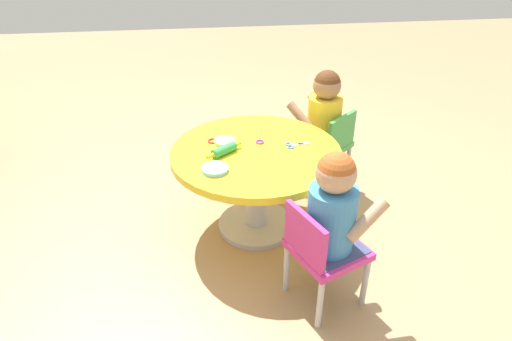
# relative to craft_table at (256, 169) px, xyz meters

# --- Properties ---
(ground_plane) EXTENTS (10.00, 10.00, 0.00)m
(ground_plane) POSITION_rel_craft_table_xyz_m (0.00, 0.00, -0.39)
(ground_plane) COLOR tan
(craft_table) EXTENTS (0.91, 0.91, 0.51)m
(craft_table) POSITION_rel_craft_table_xyz_m (0.00, 0.00, 0.00)
(craft_table) COLOR silver
(craft_table) RESTS_ON ground
(child_chair_left) EXTENTS (0.39, 0.39, 0.54)m
(child_chair_left) POSITION_rel_craft_table_xyz_m (-0.60, -0.22, -0.09)
(child_chair_left) COLOR #B7B7BC
(child_chair_left) RESTS_ON ground
(seated_child_left) EXTENTS (0.38, 0.42, 0.51)m
(seated_child_left) POSITION_rel_craft_table_xyz_m (-0.58, -0.25, 0.14)
(seated_child_left) COLOR #3F4772
(seated_child_left) RESTS_ON ground
(child_chair_right) EXTENTS (0.42, 0.42, 0.54)m
(child_chair_right) POSITION_rel_craft_table_xyz_m (0.38, -0.51, -0.09)
(child_chair_right) COLOR #B7B7BC
(child_chair_right) RESTS_ON ground
(seated_child_right) EXTENTS (0.44, 0.43, 0.51)m
(seated_child_right) POSITION_rel_craft_table_xyz_m (0.41, -0.48, 0.14)
(seated_child_right) COLOR #3F4772
(seated_child_right) RESTS_ON ground
(rolling_pin) EXTENTS (0.16, 0.20, 0.05)m
(rolling_pin) POSITION_rel_craft_table_xyz_m (-0.02, 0.17, 0.14)
(rolling_pin) COLOR green
(rolling_pin) RESTS_ON craft_table
(craft_scissors) EXTENTS (0.08, 0.14, 0.01)m
(craft_scissors) POSITION_rel_craft_table_xyz_m (0.02, -0.21, 0.12)
(craft_scissors) COLOR silver
(craft_scissors) RESTS_ON craft_table
(playdough_blob_0) EXTENTS (0.12, 0.12, 0.02)m
(playdough_blob_0) POSITION_rel_craft_table_xyz_m (0.10, 0.16, 0.13)
(playdough_blob_0) COLOR #B2E58C
(playdough_blob_0) RESTS_ON craft_table
(playdough_blob_1) EXTENTS (0.13, 0.13, 0.02)m
(playdough_blob_1) POSITION_rel_craft_table_xyz_m (-0.19, 0.23, 0.13)
(playdough_blob_1) COLOR #8CCCF2
(playdough_blob_1) RESTS_ON craft_table
(cookie_cutter_0) EXTENTS (0.06, 0.06, 0.01)m
(cookie_cutter_0) POSITION_rel_craft_table_xyz_m (0.13, 0.22, 0.12)
(cookie_cutter_0) COLOR red
(cookie_cutter_0) RESTS_ON craft_table
(cookie_cutter_1) EXTENTS (0.05, 0.05, 0.01)m
(cookie_cutter_1) POSITION_rel_craft_table_xyz_m (0.08, -0.03, 0.12)
(cookie_cutter_1) COLOR #D83FA5
(cookie_cutter_1) RESTS_ON craft_table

